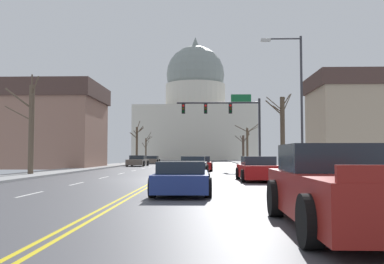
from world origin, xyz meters
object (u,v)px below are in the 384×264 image
(signal_gantry, at_px, (230,115))
(street_lamp_right, at_px, (296,92))
(sedan_near_03, at_px, (182,178))
(sedan_near_00, at_px, (200,164))
(sedan_oncoming_01, at_px, (152,160))
(pedestrian_00, at_px, (306,159))
(bicycle_parked, at_px, (312,171))
(pickup_truck_near_04, at_px, (342,189))
(sedan_near_01, at_px, (194,166))
(sedan_near_02, at_px, (257,169))
(sedan_oncoming_00, at_px, (138,161))
(pedestrian_01, at_px, (296,160))

(signal_gantry, xyz_separation_m, street_lamp_right, (3.09, -14.61, -0.09))
(sedan_near_03, bearing_deg, sedan_near_00, 89.02)
(sedan_near_00, distance_m, sedan_oncoming_01, 26.53)
(pedestrian_00, relative_size, bicycle_parked, 0.95)
(pickup_truck_near_04, height_order, pedestrian_00, pedestrian_00)
(sedan_near_00, relative_size, sedan_near_03, 0.94)
(pickup_truck_near_04, xyz_separation_m, pedestrian_00, (3.55, 17.52, 0.34))
(sedan_near_01, xyz_separation_m, sedan_oncoming_01, (-6.94, 31.36, -0.04))
(sedan_near_02, distance_m, bicycle_parked, 3.07)
(sedan_oncoming_01, bearing_deg, sedan_oncoming_00, -90.58)
(sedan_near_01, distance_m, pedestrian_00, 7.70)
(sedan_near_00, distance_m, sedan_near_03, 20.07)
(sedan_near_03, xyz_separation_m, pedestrian_01, (6.02, 9.56, 0.52))
(sedan_oncoming_00, distance_m, sedan_oncoming_01, 11.77)
(bicycle_parked, bearing_deg, sedan_oncoming_01, 109.65)
(sedan_near_00, distance_m, sedan_oncoming_00, 15.60)
(sedan_near_03, xyz_separation_m, sedan_oncoming_00, (-7.06, 33.80, 0.04))
(pedestrian_00, bearing_deg, pickup_truck_near_04, -101.46)
(sedan_near_00, height_order, bicycle_parked, sedan_near_00)
(sedan_near_02, xyz_separation_m, sedan_oncoming_00, (-10.56, 26.57, -0.01))
(sedan_oncoming_01, distance_m, bicycle_parked, 39.92)
(street_lamp_right, distance_m, sedan_oncoming_00, 27.47)
(sedan_oncoming_01, bearing_deg, sedan_near_01, -77.52)
(sedan_near_03, bearing_deg, sedan_oncoming_00, 101.79)
(sedan_near_02, bearing_deg, pedestrian_00, 46.45)
(sedan_near_01, bearing_deg, pickup_truck_near_04, -80.95)
(sedan_oncoming_01, relative_size, pedestrian_00, 2.58)
(sedan_near_03, distance_m, pedestrian_00, 12.82)
(sedan_oncoming_00, distance_m, pedestrian_01, 27.55)
(sedan_near_02, relative_size, pedestrian_00, 2.62)
(street_lamp_right, xyz_separation_m, pickup_truck_near_04, (-2.86, -16.88, -4.31))
(sedan_near_03, bearing_deg, street_lamp_right, 58.61)
(sedan_near_00, distance_m, pedestrian_00, 11.36)
(sedan_near_02, height_order, sedan_near_03, sedan_near_02)
(sedan_near_00, bearing_deg, pickup_truck_near_04, -83.63)
(sedan_near_03, distance_m, pickup_truck_near_04, 7.51)
(signal_gantry, relative_size, sedan_near_03, 1.70)
(sedan_near_00, bearing_deg, sedan_oncoming_01, 105.94)
(bicycle_parked, bearing_deg, pedestrian_01, 106.50)
(sedan_near_01, bearing_deg, sedan_near_03, -90.01)
(sedan_near_00, bearing_deg, sedan_near_01, -93.34)
(signal_gantry, xyz_separation_m, sedan_near_03, (-3.10, -24.77, -4.57))
(signal_gantry, relative_size, sedan_oncoming_00, 1.68)
(bicycle_parked, bearing_deg, pedestrian_00, 81.79)
(sedan_near_03, relative_size, bicycle_parked, 2.62)
(sedan_near_02, xyz_separation_m, sedan_near_03, (-3.51, -7.24, -0.05))
(sedan_oncoming_00, bearing_deg, pedestrian_01, -61.66)
(signal_gantry, height_order, sedan_near_03, signal_gantry)
(sedan_near_00, bearing_deg, pedestrian_00, -54.79)
(sedan_near_02, xyz_separation_m, pickup_truck_near_04, (-0.17, -13.96, 0.12))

